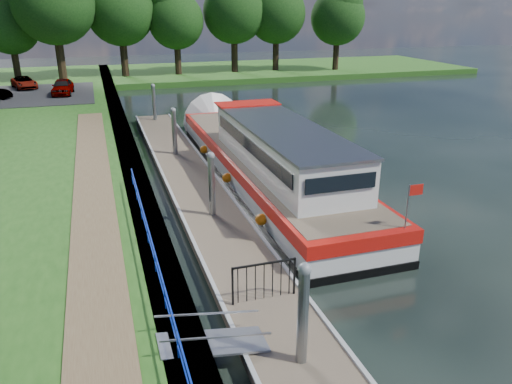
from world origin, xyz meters
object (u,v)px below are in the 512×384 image
object	(u,v)px
pontoon	(191,183)
barge	(261,156)
car_a	(63,87)
car_d	(24,82)

from	to	relation	value
pontoon	barge	size ratio (longest dim) A/B	1.42
pontoon	car_a	size ratio (longest dim) A/B	7.68
car_a	car_d	size ratio (longest dim) A/B	1.00
pontoon	car_d	bearing A→B (deg)	109.25
barge	car_d	distance (m)	31.49
barge	car_a	xyz separation A→B (m)	(-10.09, 23.77, 0.41)
barge	car_d	size ratio (longest dim) A/B	5.43
car_a	car_d	world-z (taller)	car_a
barge	car_a	bearing A→B (deg)	113.00
car_a	car_d	distance (m)	5.81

